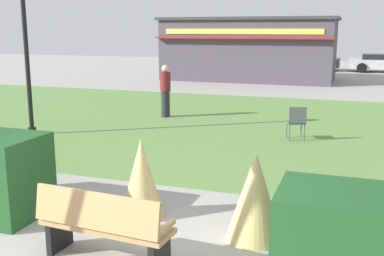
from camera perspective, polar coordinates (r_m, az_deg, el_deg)
lawn_patch at (r=14.10m, az=8.20°, el=0.31°), size 36.00×12.00×0.01m
park_bench at (r=5.91m, az=-10.75°, el=-11.61°), size 1.73×0.64×0.95m
hedge_right at (r=5.45m, az=20.74°, el=-13.27°), size 1.94×1.10×1.14m
ornamental_grass_behind_left at (r=6.42m, az=7.69°, el=-8.22°), size 0.78×0.78×1.24m
ornamental_grass_behind_right at (r=7.17m, az=-6.16°, el=-6.07°), size 0.68×0.68×1.22m
lamppost_mid at (r=13.21m, az=-19.69°, el=11.35°), size 0.36×0.36×4.54m
food_kiosk at (r=26.79m, az=6.96°, el=9.55°), size 9.57×4.60×3.45m
cafe_chair_west at (r=12.31m, az=12.61°, el=0.93°), size 0.56×0.56×0.89m
person_strolling at (r=15.22m, az=-3.26°, el=4.55°), size 0.34×0.34×1.69m
parked_car_west_slot at (r=34.84m, az=5.10°, el=8.34°), size 4.30×2.25×1.20m
parked_car_center_slot at (r=33.93m, az=13.91°, el=7.94°), size 4.23×2.11×1.20m
parked_car_east_slot at (r=33.82m, az=22.13°, el=7.40°), size 4.22×2.11×1.20m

